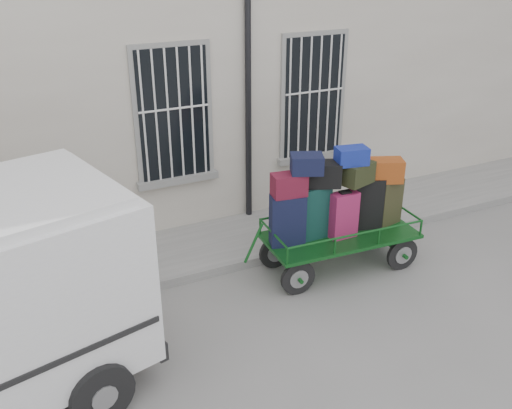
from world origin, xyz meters
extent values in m
plane|color=slate|center=(0.00, 0.00, 0.00)|extent=(80.00, 80.00, 0.00)
cube|color=#BCB2A0|center=(0.00, 5.50, 3.00)|extent=(24.00, 5.00, 6.00)
cylinder|color=black|center=(0.95, 2.92, 2.80)|extent=(0.11, 0.11, 5.60)
cube|color=black|center=(-0.40, 2.98, 2.25)|extent=(1.20, 0.08, 2.20)
cube|color=gray|center=(-0.40, 2.96, 1.09)|extent=(1.45, 0.22, 0.12)
cube|color=black|center=(2.30, 2.98, 2.25)|extent=(1.20, 0.08, 2.20)
cube|color=gray|center=(2.30, 2.96, 1.09)|extent=(1.45, 0.22, 0.12)
cube|color=gray|center=(0.00, 2.20, 0.07)|extent=(24.00, 1.70, 0.15)
cylinder|color=black|center=(0.57, 0.37, 0.28)|extent=(0.55, 0.10, 0.55)
cylinder|color=gray|center=(0.57, 0.37, 0.28)|extent=(0.31, 0.12, 0.30)
cylinder|color=black|center=(0.62, 1.20, 0.28)|extent=(0.55, 0.10, 0.55)
cylinder|color=gray|center=(0.62, 1.20, 0.28)|extent=(0.31, 0.12, 0.30)
cylinder|color=black|center=(2.44, 0.26, 0.28)|extent=(0.55, 0.10, 0.55)
cylinder|color=gray|center=(2.44, 0.26, 0.28)|extent=(0.31, 0.12, 0.30)
cylinder|color=black|center=(2.49, 1.09, 0.28)|extent=(0.55, 0.10, 0.55)
cylinder|color=gray|center=(2.49, 1.09, 0.28)|extent=(0.31, 0.12, 0.30)
cube|color=#12511B|center=(1.53, 0.73, 0.61)|extent=(2.49, 1.24, 0.06)
cylinder|color=#12511B|center=(0.04, 0.82, 0.77)|extent=(0.32, 0.06, 0.62)
cube|color=black|center=(0.62, 0.82, 1.04)|extent=(0.58, 0.41, 0.81)
cube|color=black|center=(0.62, 0.82, 1.46)|extent=(0.22, 0.15, 0.03)
cube|color=#0E342D|center=(1.08, 0.84, 1.06)|extent=(0.52, 0.26, 0.85)
cube|color=black|center=(1.08, 0.84, 1.51)|extent=(0.21, 0.14, 0.03)
cube|color=#861851|center=(1.51, 0.64, 1.01)|extent=(0.44, 0.23, 0.75)
cube|color=black|center=(1.51, 0.64, 1.40)|extent=(0.18, 0.12, 0.03)
cube|color=black|center=(2.04, 0.75, 1.06)|extent=(0.52, 0.34, 0.84)
cube|color=black|center=(2.04, 0.75, 1.49)|extent=(0.20, 0.13, 0.03)
cube|color=#2E3319|center=(2.43, 0.75, 1.02)|extent=(0.49, 0.36, 0.77)
cube|color=black|center=(2.43, 0.75, 1.42)|extent=(0.19, 0.15, 0.03)
cube|color=maroon|center=(0.63, 0.83, 1.61)|extent=(0.54, 0.36, 0.34)
cube|color=black|center=(1.19, 0.84, 1.68)|extent=(0.66, 0.52, 0.37)
cube|color=#282D16|center=(1.75, 0.72, 1.65)|extent=(0.60, 0.49, 0.33)
cube|color=brown|center=(2.33, 0.73, 1.58)|extent=(0.60, 0.49, 0.36)
cube|color=black|center=(0.89, 0.77, 1.92)|extent=(0.56, 0.50, 0.28)
cube|color=navy|center=(1.63, 0.70, 1.94)|extent=(0.52, 0.38, 0.26)
cube|color=black|center=(-2.05, 0.33, 1.75)|extent=(0.41, 1.51, 0.61)
cube|color=black|center=(-2.06, 0.33, 0.48)|extent=(0.59, 2.01, 0.24)
cube|color=white|center=(-2.02, 0.34, 0.73)|extent=(0.14, 0.46, 0.13)
cylinder|color=black|center=(-2.63, -0.85, 0.38)|extent=(0.79, 0.41, 0.75)
cylinder|color=black|center=(-3.11, 1.12, 0.38)|extent=(0.79, 0.41, 0.75)
camera|label=1|loc=(-3.17, -5.93, 4.90)|focal=40.00mm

